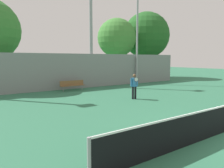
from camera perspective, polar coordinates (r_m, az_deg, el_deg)
ground_plane at (r=9.00m, az=26.51°, el=-11.46°), size 100.00×100.00×0.00m
tennis_net at (r=8.86m, az=26.68°, el=-8.27°), size 10.96×0.09×1.02m
tennis_player at (r=14.62m, az=5.84°, el=-0.24°), size 0.53×0.46×1.68m
bench_courtside_far at (r=18.78m, az=-10.32°, el=-0.10°), size 2.16×0.40×0.85m
light_pole_near_left at (r=24.03m, az=6.64°, el=16.35°), size 0.90×0.60×11.09m
light_pole_center_back at (r=21.40m, az=-5.53°, el=15.04°), size 0.90×0.60×10.48m
back_fence at (r=19.48m, az=-12.26°, el=3.19°), size 27.79×0.06×3.15m
tree_green_broad at (r=28.62m, az=1.25°, el=11.95°), size 4.96×4.96×7.84m
tree_dark_dense at (r=31.88m, az=8.96°, el=12.44°), size 6.46×6.46×9.20m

